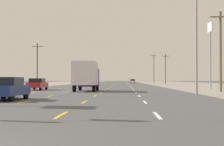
# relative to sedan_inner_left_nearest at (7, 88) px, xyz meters

# --- Properties ---
(ground_plane) EXTENTS (572.00, 572.00, 0.00)m
(ground_plane) POSITION_rel_sedan_inner_left_nearest_xyz_m (3.36, 49.77, -0.76)
(ground_plane) COLOR #4C4C4F
(lane_markings) EXTENTS (10.64, 227.60, 0.01)m
(lane_markings) POSITION_rel_sedan_inner_left_nearest_xyz_m (3.36, 88.27, -0.75)
(lane_markings) COLOR white
(lane_markings) RESTS_ON ground
(sedan_inner_left_nearest) EXTENTS (1.80, 4.50, 1.46)m
(sedan_inner_left_nearest) POSITION_rel_sedan_inner_left_nearest_xyz_m (0.00, 0.00, 0.00)
(sedan_inner_left_nearest) COLOR navy
(sedan_inner_left_nearest) RESTS_ON ground
(box_truck_center_turn_mid) EXTENTS (2.40, 7.20, 3.23)m
(box_truck_center_turn_mid) POSITION_rel_sedan_inner_left_nearest_xyz_m (3.20, 17.01, 1.08)
(box_truck_center_turn_mid) COLOR #4C196B
(box_truck_center_turn_mid) RESTS_ON ground
(sedan_far_left_midfar) EXTENTS (1.80, 4.50, 1.46)m
(sedan_far_left_midfar) POSITION_rel_sedan_inner_left_nearest_xyz_m (-3.43, 21.60, 0.00)
(sedan_far_left_midfar) COLOR red
(sedan_far_left_midfar) RESTS_ON ground
(sedan_far_right_far) EXTENTS (1.80, 4.50, 1.46)m
(sedan_far_right_far) POSITION_rel_sedan_inner_left_nearest_xyz_m (10.41, 101.77, 0.00)
(sedan_far_right_far) COLOR silver
(sedan_far_right_far) RESTS_ON ground
(pole_sign_right_row_1) EXTENTS (0.24, 2.33, 9.47)m
(pole_sign_right_row_1) POSITION_rel_sedan_inner_left_nearest_xyz_m (19.72, 28.41, 6.41)
(pole_sign_right_row_1) COLOR gray
(pole_sign_right_row_1) RESTS_ON ground
(streetlight_right_row_0) EXTENTS (3.82, 0.26, 8.85)m
(streetlight_right_row_0) POSITION_rel_sedan_inner_left_nearest_xyz_m (13.11, 7.79, 4.39)
(streetlight_right_row_0) COLOR gray
(streetlight_right_row_0) RESTS_ON ground
(utility_pole_right_row_0) EXTENTS (2.20, 0.26, 8.65)m
(utility_pole_right_row_0) POSITION_rel_sedan_inner_left_nearest_xyz_m (17.76, 15.97, 3.76)
(utility_pole_right_row_0) COLOR brown
(utility_pole_right_row_0) RESTS_ON ground
(utility_pole_left_row_1) EXTENTS (2.20, 0.26, 8.82)m
(utility_pole_left_row_1) POSITION_rel_sedan_inner_left_nearest_xyz_m (-10.63, 50.40, 3.84)
(utility_pole_left_row_1) COLOR brown
(utility_pole_left_row_1) RESTS_ON ground
(utility_pole_right_row_2) EXTENTS (2.20, 0.26, 8.41)m
(utility_pole_right_row_2) POSITION_rel_sedan_inner_left_nearest_xyz_m (18.87, 75.55, 3.64)
(utility_pole_right_row_2) COLOR brown
(utility_pole_right_row_2) RESTS_ON ground
(utility_pole_right_row_3) EXTENTS (2.20, 0.26, 10.26)m
(utility_pole_right_row_3) POSITION_rel_sedan_inner_left_nearest_xyz_m (17.84, 100.84, 4.57)
(utility_pole_right_row_3) COLOR brown
(utility_pole_right_row_3) RESTS_ON ground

